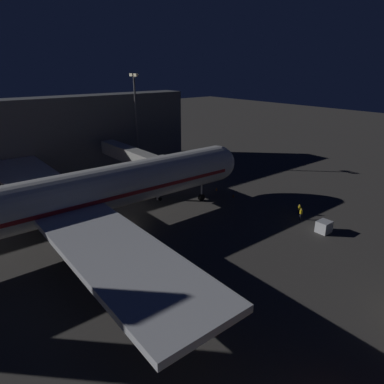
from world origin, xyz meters
name	(u,v)px	position (x,y,z in m)	size (l,w,h in m)	color
ground_plane	(121,225)	(0.00, 0.00, 0.00)	(320.00, 320.00, 0.00)	#383533
airliner_at_gate	(50,202)	(0.00, 9.23, 5.98)	(56.11, 63.08, 20.12)	silver
jet_bridge	(137,158)	(11.52, -9.74, 6.07)	(21.39, 3.40, 7.61)	#9E9E99
terminal_wall	(4,143)	(31.00, 7.90, 7.94)	(6.00, 80.00, 15.89)	#4C4F54
apron_floodlight_mast	(136,115)	(25.50, -17.89, 11.58)	(2.90, 0.50, 20.22)	#59595E
baggage_container_near_belt	(324,227)	(-19.54, -20.87, 0.81)	(1.64, 1.89, 1.63)	#B7BABF
ground_crew_near_nose_gear	(301,213)	(-15.10, -21.91, 1.00)	(0.40, 0.40, 1.81)	black
ground_crew_by_belt_loader	(299,209)	(-13.89, -23.26, 0.93)	(0.40, 0.40, 1.69)	black
traffic_cone_nose_port	(233,196)	(-2.20, -20.76, 0.28)	(0.36, 0.36, 0.55)	orange
traffic_cone_nose_starboard	(216,189)	(2.20, -20.76, 0.28)	(0.36, 0.36, 0.55)	orange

